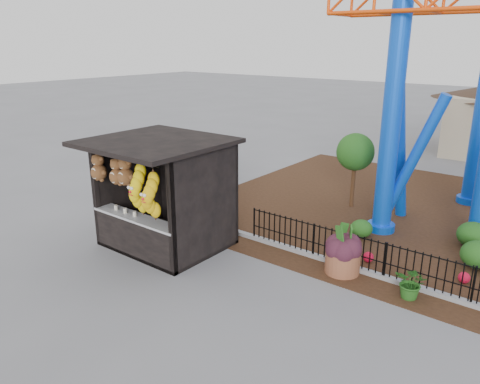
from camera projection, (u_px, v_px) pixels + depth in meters
The scene contains 7 objects.
ground at pixel (219, 293), 11.01m from camera, with size 120.00×120.00×0.00m, color slate.
curb at pixel (433, 293), 10.88m from camera, with size 18.00×0.18×0.12m, color gray.
prize_booth at pixel (158, 196), 12.97m from camera, with size 3.50×3.40×3.12m.
picket_fence at pixel (478, 288), 10.22m from camera, with size 12.20×0.06×1.00m, color black, non-canonical shape.
terracotta_planter at pixel (342, 262), 11.87m from camera, with size 0.88×0.88×0.58m, color brown.
planter_foliage at pixel (344, 240), 11.68m from camera, with size 0.70×0.70×0.64m, color #361522.
potted_plant at pixel (412, 283), 10.64m from camera, with size 0.72×0.62×0.80m, color #225017.
Camera 1 is at (6.40, -7.36, 5.65)m, focal length 35.00 mm.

